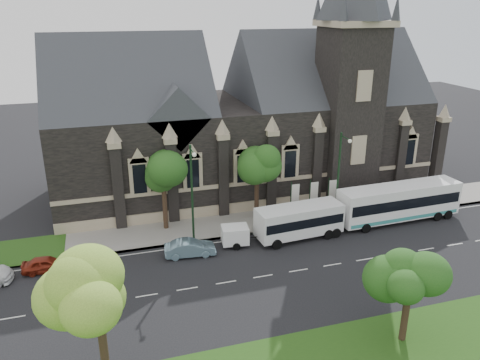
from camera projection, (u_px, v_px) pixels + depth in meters
name	position (u px, v px, depth m)	size (l,w,h in m)	color
ground	(263.00, 276.00, 36.99)	(160.00, 160.00, 0.00)	black
sidewalk	(230.00, 225.00, 45.49)	(80.00, 5.00, 0.15)	gray
museum	(251.00, 118.00, 52.39)	(40.00, 17.70, 29.90)	black
tree_park_near	(102.00, 292.00, 23.69)	(4.42, 4.42, 8.56)	black
tree_park_east	(412.00, 274.00, 28.70)	(3.40, 3.40, 6.28)	black
tree_walk_right	(258.00, 161.00, 45.45)	(4.08, 4.08, 7.80)	black
tree_walk_left	(165.00, 171.00, 43.02)	(3.91, 3.91, 7.64)	black
street_lamp_near	(339.00, 173.00, 44.29)	(0.36, 1.88, 9.00)	black
street_lamp_mid	(192.00, 189.00, 40.49)	(0.36, 1.88, 9.00)	black
banner_flag_left	(294.00, 197.00, 45.95)	(0.90, 0.10, 4.00)	black
banner_flag_center	(312.00, 195.00, 46.49)	(0.90, 0.10, 4.00)	black
banner_flag_right	(331.00, 193.00, 47.03)	(0.90, 0.10, 4.00)	black
tour_coach	(399.00, 202.00, 45.88)	(12.56, 3.24, 3.64)	white
shuttle_bus	(299.00, 220.00, 42.57)	(8.09, 3.28, 3.06)	white
box_trailer	(235.00, 235.00, 41.43)	(3.42, 2.02, 1.78)	white
sedan	(190.00, 248.00, 39.82)	(1.49, 4.27, 1.41)	#789DAE
car_far_red	(46.00, 264.00, 37.48)	(1.49, 3.70, 1.26)	maroon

